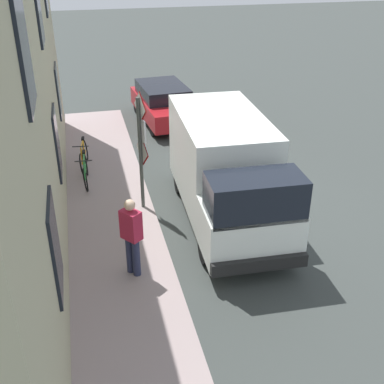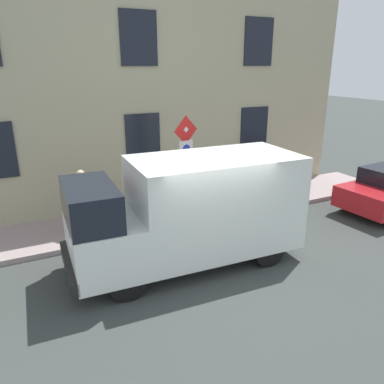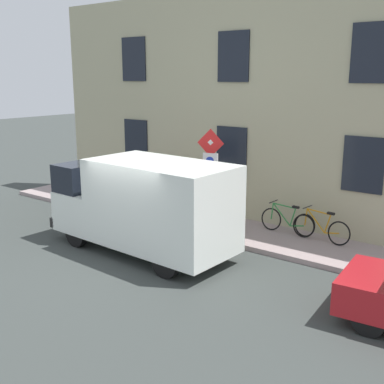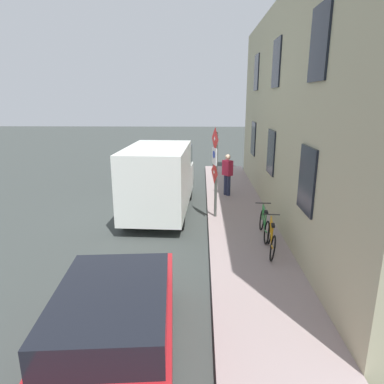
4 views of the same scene
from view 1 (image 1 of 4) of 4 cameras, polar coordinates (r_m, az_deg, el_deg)
name	(u,v)px [view 1 (image 1 of 4)]	position (r m, az deg, el deg)	size (l,w,h in m)	color
ground_plane	(236,211)	(12.64, 5.14, -2.20)	(80.00, 80.00, 0.00)	#383E3B
sidewalk_slab	(113,223)	(12.08, -9.26, -3.64)	(2.16, 17.04, 0.14)	gray
building_facade	(30,86)	(10.73, -18.47, 11.69)	(0.75, 15.04, 7.15)	#ADA886
sign_post_stacked	(142,139)	(11.78, -5.95, 6.24)	(0.20, 0.55, 2.91)	#474C47
delivery_van	(226,169)	(11.73, 4.03, 2.68)	(2.22, 5.41, 2.50)	white
parked_hatchback	(164,102)	(18.66, -3.33, 10.47)	(2.07, 4.13, 1.38)	#AF1A20
bicycle_orange	(84,156)	(14.82, -12.61, 4.14)	(0.46, 1.71, 0.89)	black
bicycle_green	(85,171)	(13.87, -12.44, 2.47)	(0.46, 1.71, 0.89)	black
pedestrian	(132,235)	(9.72, -7.11, -5.01)	(0.45, 0.48, 1.72)	#262B47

